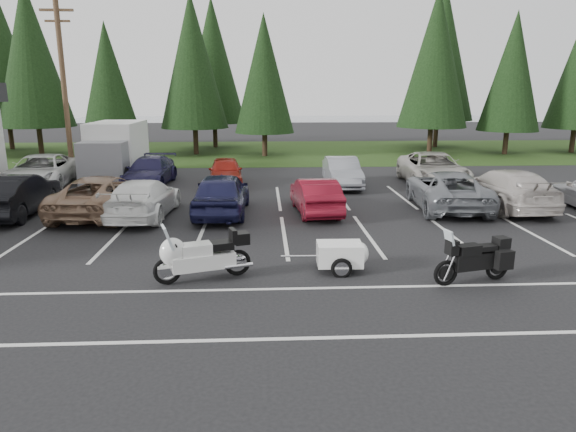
% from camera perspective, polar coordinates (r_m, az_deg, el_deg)
% --- Properties ---
extents(ground, '(120.00, 120.00, 0.00)m').
position_cam_1_polar(ground, '(15.51, -2.10, -3.30)').
color(ground, black).
rests_on(ground, ground).
extents(grass_strip, '(80.00, 16.00, 0.01)m').
position_cam_1_polar(grass_strip, '(39.09, -2.60, 7.13)').
color(grass_strip, '#1F3811').
rests_on(grass_strip, ground).
extents(lake_water, '(70.00, 50.00, 0.02)m').
position_cam_1_polar(lake_water, '(70.09, 0.57, 10.11)').
color(lake_water, slate).
rests_on(lake_water, ground).
extents(utility_pole, '(1.60, 0.26, 9.00)m').
position_cam_1_polar(utility_pole, '(28.56, -23.62, 12.99)').
color(utility_pole, '#473321').
rests_on(utility_pole, ground).
extents(box_truck, '(2.40, 5.60, 2.90)m').
position_cam_1_polar(box_truck, '(28.59, -18.87, 6.85)').
color(box_truck, silver).
rests_on(box_truck, ground).
extents(stall_markings, '(32.00, 16.00, 0.01)m').
position_cam_1_polar(stall_markings, '(17.43, -2.19, -1.35)').
color(stall_markings, silver).
rests_on(stall_markings, ground).
extents(conifer_2, '(5.10, 5.10, 11.89)m').
position_cam_1_polar(conifer_2, '(40.88, -26.71, 15.78)').
color(conifer_2, '#332316').
rests_on(conifer_2, ground).
extents(conifer_3, '(3.87, 3.87, 9.02)m').
position_cam_1_polar(conifer_3, '(37.67, -19.38, 14.16)').
color(conifer_3, '#332316').
rests_on(conifer_3, ground).
extents(conifer_4, '(4.80, 4.80, 11.17)m').
position_cam_1_polar(conifer_4, '(38.08, -10.58, 16.58)').
color(conifer_4, '#332316').
rests_on(conifer_4, ground).
extents(conifer_5, '(4.14, 4.14, 9.63)m').
position_cam_1_polar(conifer_5, '(36.44, -2.68, 15.50)').
color(conifer_5, '#332316').
rests_on(conifer_5, ground).
extents(conifer_6, '(4.93, 4.93, 11.48)m').
position_cam_1_polar(conifer_6, '(38.93, 16.05, 16.49)').
color(conifer_6, '#332316').
rests_on(conifer_6, ground).
extents(conifer_7, '(4.27, 4.27, 9.94)m').
position_cam_1_polar(conifer_7, '(40.68, 23.69, 14.48)').
color(conifer_7, '#332316').
rests_on(conifer_7, ground).
extents(conifer_back_a, '(5.28, 5.28, 12.30)m').
position_cam_1_polar(conifer_back_a, '(46.36, -29.32, 15.40)').
color(conifer_back_a, '#332316').
rests_on(conifer_back_a, ground).
extents(conifer_back_b, '(4.97, 4.97, 11.58)m').
position_cam_1_polar(conifer_back_b, '(42.55, -8.37, 16.67)').
color(conifer_back_b, '#332316').
rests_on(conifer_back_b, ground).
extents(conifer_back_c, '(5.50, 5.50, 12.81)m').
position_cam_1_polar(conifer_back_c, '(44.06, 16.67, 17.10)').
color(conifer_back_c, '#332316').
rests_on(conifer_back_c, ground).
extents(car_near_1, '(1.78, 4.83, 1.58)m').
position_cam_1_polar(car_near_1, '(21.50, -28.05, 2.08)').
color(car_near_1, black).
rests_on(car_near_1, ground).
extents(car_near_2, '(2.94, 5.57, 1.49)m').
position_cam_1_polar(car_near_2, '(20.36, -19.91, 2.19)').
color(car_near_2, '#86674E').
rests_on(car_near_2, ground).
extents(car_near_3, '(2.21, 4.94, 1.41)m').
position_cam_1_polar(car_near_3, '(19.54, -15.76, 1.91)').
color(car_near_3, white).
rests_on(car_near_3, ground).
extents(car_near_4, '(2.05, 4.78, 1.61)m').
position_cam_1_polar(car_near_4, '(19.33, -7.41, 2.50)').
color(car_near_4, '#191A3F').
rests_on(car_near_4, ground).
extents(car_near_5, '(1.76, 4.18, 1.34)m').
position_cam_1_polar(car_near_5, '(19.47, 3.07, 2.28)').
color(car_near_5, maroon).
rests_on(car_near_5, ground).
extents(car_near_6, '(2.96, 5.59, 1.50)m').
position_cam_1_polar(car_near_6, '(21.12, 17.25, 2.80)').
color(car_near_6, slate).
rests_on(car_near_6, ground).
extents(car_near_7, '(2.42, 5.46, 1.56)m').
position_cam_1_polar(car_near_7, '(21.95, 23.06, 2.79)').
color(car_near_7, beige).
rests_on(car_near_7, ground).
extents(car_far_0, '(3.12, 5.85, 1.56)m').
position_cam_1_polar(car_far_0, '(27.14, -25.75, 4.45)').
color(car_far_0, silver).
rests_on(car_far_0, ground).
extents(car_far_1, '(2.18, 4.85, 1.38)m').
position_cam_1_polar(car_far_1, '(26.05, -15.11, 4.81)').
color(car_far_1, '#1A183C').
rests_on(car_far_1, ground).
extents(car_far_2, '(1.86, 4.07, 1.35)m').
position_cam_1_polar(car_far_2, '(25.42, -6.96, 4.94)').
color(car_far_2, maroon).
rests_on(car_far_2, ground).
extents(car_far_3, '(1.50, 4.27, 1.41)m').
position_cam_1_polar(car_far_3, '(24.95, 6.05, 4.86)').
color(car_far_3, gray).
rests_on(car_far_3, ground).
extents(car_far_4, '(2.99, 5.87, 1.59)m').
position_cam_1_polar(car_far_4, '(26.12, 15.83, 5.02)').
color(car_far_4, '#AAA59C').
rests_on(car_far_4, ground).
extents(touring_motorcycle, '(2.80, 1.61, 1.48)m').
position_cam_1_polar(touring_motorcycle, '(12.71, -9.46, -3.88)').
color(touring_motorcycle, white).
rests_on(touring_motorcycle, ground).
extents(cargo_trailer, '(1.69, 0.97, 0.77)m').
position_cam_1_polar(cargo_trailer, '(13.31, 5.73, -4.55)').
color(cargo_trailer, white).
rests_on(cargo_trailer, ground).
extents(adventure_motorcycle, '(2.44, 1.34, 1.41)m').
position_cam_1_polar(adventure_motorcycle, '(13.15, 19.88, -4.10)').
color(adventure_motorcycle, black).
rests_on(adventure_motorcycle, ground).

